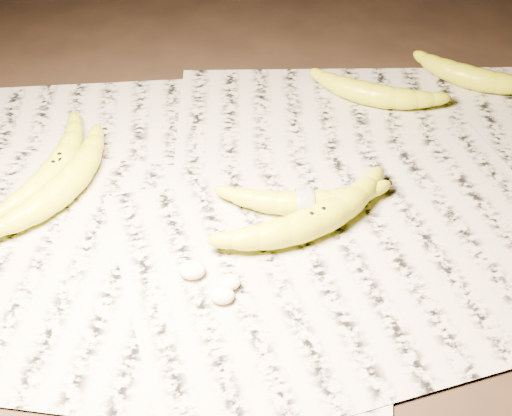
{
  "coord_description": "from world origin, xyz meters",
  "views": [
    {
      "loc": [
        -0.01,
        -0.64,
        0.63
      ],
      "look_at": [
        0.02,
        -0.01,
        0.05
      ],
      "focal_mm": 50.0,
      "sensor_mm": 36.0,
      "label": 1
    }
  ],
  "objects_px": {
    "banana_left_b": "(67,182)",
    "banana_taped": "(305,201)",
    "banana_left_a": "(57,165)",
    "banana_upper_b": "(474,76)",
    "banana_upper_a": "(373,93)",
    "banana_center": "(316,219)"
  },
  "relations": [
    {
      "from": "banana_taped",
      "to": "banana_upper_b",
      "type": "relative_size",
      "value": 1.1
    },
    {
      "from": "banana_center",
      "to": "banana_taped",
      "type": "bearing_deg",
      "value": 76.34
    },
    {
      "from": "banana_center",
      "to": "banana_upper_b",
      "type": "height_order",
      "value": "banana_center"
    },
    {
      "from": "banana_left_a",
      "to": "banana_left_b",
      "type": "height_order",
      "value": "banana_left_b"
    },
    {
      "from": "banana_left_b",
      "to": "banana_upper_b",
      "type": "relative_size",
      "value": 1.15
    },
    {
      "from": "banana_taped",
      "to": "banana_left_b",
      "type": "bearing_deg",
      "value": 171.51
    },
    {
      "from": "banana_upper_a",
      "to": "banana_upper_b",
      "type": "bearing_deg",
      "value": 36.37
    },
    {
      "from": "banana_center",
      "to": "banana_taped",
      "type": "height_order",
      "value": "banana_center"
    },
    {
      "from": "banana_left_b",
      "to": "banana_taped",
      "type": "distance_m",
      "value": 0.31
    },
    {
      "from": "banana_upper_a",
      "to": "banana_center",
      "type": "bearing_deg",
      "value": -89.71
    },
    {
      "from": "banana_left_b",
      "to": "banana_taped",
      "type": "xyz_separation_m",
      "value": [
        0.31,
        -0.05,
        -0.0
      ]
    },
    {
      "from": "banana_left_a",
      "to": "banana_upper_b",
      "type": "bearing_deg",
      "value": -53.77
    },
    {
      "from": "banana_left_a",
      "to": "banana_left_b",
      "type": "distance_m",
      "value": 0.04
    },
    {
      "from": "banana_upper_a",
      "to": "banana_left_a",
      "type": "bearing_deg",
      "value": -137.95
    },
    {
      "from": "banana_upper_a",
      "to": "banana_upper_b",
      "type": "distance_m",
      "value": 0.17
    },
    {
      "from": "banana_left_b",
      "to": "banana_center",
      "type": "height_order",
      "value": "same"
    },
    {
      "from": "banana_left_b",
      "to": "banana_upper_a",
      "type": "relative_size",
      "value": 1.11
    },
    {
      "from": "banana_left_a",
      "to": "banana_center",
      "type": "bearing_deg",
      "value": -91.17
    },
    {
      "from": "banana_upper_a",
      "to": "banana_upper_b",
      "type": "xyz_separation_m",
      "value": [
        0.17,
        0.04,
        0.0
      ]
    },
    {
      "from": "banana_upper_b",
      "to": "banana_upper_a",
      "type": "bearing_deg",
      "value": -137.24
    },
    {
      "from": "banana_upper_a",
      "to": "banana_upper_b",
      "type": "relative_size",
      "value": 1.03
    },
    {
      "from": "banana_taped",
      "to": "banana_upper_a",
      "type": "distance_m",
      "value": 0.27
    }
  ]
}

